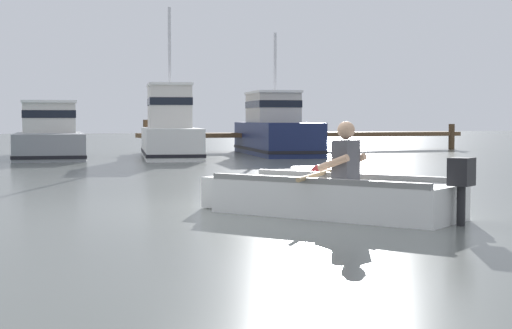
{
  "coord_description": "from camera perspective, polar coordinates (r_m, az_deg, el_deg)",
  "views": [
    {
      "loc": [
        -3.93,
        -10.16,
        1.22
      ],
      "look_at": [
        0.31,
        1.05,
        0.55
      ],
      "focal_mm": 57.35,
      "sensor_mm": 36.0,
      "label": 1
    }
  ],
  "objects": [
    {
      "name": "moored_boat_grey",
      "position": [
        26.93,
        -14.21,
        1.92
      ],
      "size": [
        2.84,
        6.6,
        1.8
      ],
      "color": "gray",
      "rests_on": "ground"
    },
    {
      "name": "rowboat_with_person",
      "position": [
        10.35,
        5.21,
        -2.18
      ],
      "size": [
        2.64,
        3.37,
        1.19
      ],
      "color": "white",
      "rests_on": "ground"
    },
    {
      "name": "mooring_buoy",
      "position": [
        15.37,
        4.46,
        -0.68
      ],
      "size": [
        0.37,
        0.37,
        0.37
      ],
      "primitive_type": "sphere",
      "color": "red",
      "rests_on": "ground"
    },
    {
      "name": "moored_boat_white",
      "position": [
        26.16,
        -6.03,
        2.4
      ],
      "size": [
        2.79,
        5.92,
        4.74
      ],
      "color": "white",
      "rests_on": "ground"
    },
    {
      "name": "moored_boat_navy",
      "position": [
        28.28,
        1.34,
        2.4
      ],
      "size": [
        3.01,
        6.78,
        4.18
      ],
      "color": "#19234C",
      "rests_on": "ground"
    },
    {
      "name": "ground_plane",
      "position": [
        10.96,
        0.43,
        -3.19
      ],
      "size": [
        120.0,
        120.0,
        0.0
      ],
      "primitive_type": "plane",
      "color": "slate"
    },
    {
      "name": "wooden_dock",
      "position": [
        31.29,
        3.49,
        2.09
      ],
      "size": [
        12.92,
        1.64,
        1.19
      ],
      "color": "brown",
      "rests_on": "ground"
    }
  ]
}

